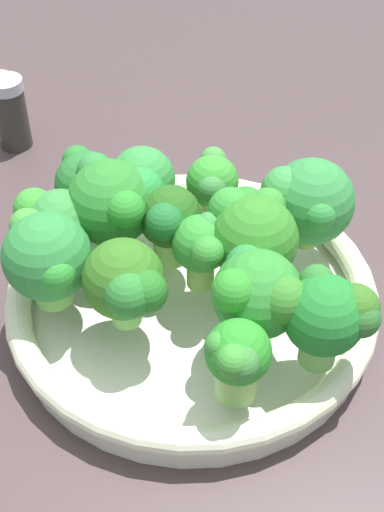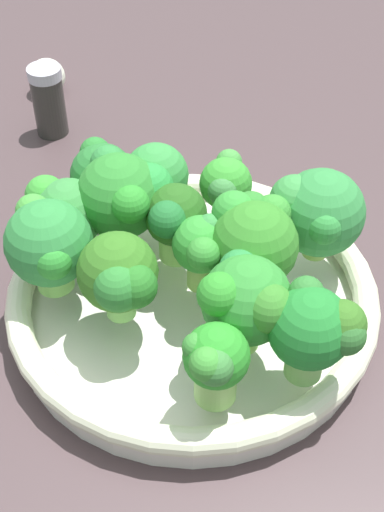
# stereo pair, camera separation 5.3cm
# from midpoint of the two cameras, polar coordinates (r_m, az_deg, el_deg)

# --- Properties ---
(ground_plane) EXTENTS (1.30, 1.30, 0.03)m
(ground_plane) POSITION_cam_midpoint_polar(r_m,az_deg,el_deg) (0.58, 3.77, -5.69)
(ground_plane) COLOR #463638
(bowl) EXTENTS (0.28, 0.28, 0.04)m
(bowl) POSITION_cam_midpoint_polar(r_m,az_deg,el_deg) (0.56, 2.69, -3.65)
(bowl) COLOR silver
(bowl) RESTS_ON ground_plane
(broccoli_floret_0) EXTENTS (0.06, 0.06, 0.07)m
(broccoli_floret_0) POSITION_cam_midpoint_polar(r_m,az_deg,el_deg) (0.49, -2.68, -1.80)
(broccoli_floret_0) COLOR #7BC15A
(broccoli_floret_0) RESTS_ON bowl
(broccoli_floret_1) EXTENTS (0.05, 0.04, 0.06)m
(broccoli_floret_1) POSITION_cam_midpoint_polar(r_m,az_deg,el_deg) (0.52, 3.58, 0.32)
(broccoli_floret_1) COLOR #86B34F
(broccoli_floret_1) RESTS_ON bowl
(broccoli_floret_2) EXTENTS (0.06, 0.06, 0.07)m
(broccoli_floret_2) POSITION_cam_midpoint_polar(r_m,az_deg,el_deg) (0.47, 12.90, -5.75)
(broccoli_floret_2) COLOR #7DB75E
(broccoli_floret_2) RESTS_ON bowl
(broccoli_floret_3) EXTENTS (0.05, 0.04, 0.06)m
(broccoli_floret_3) POSITION_cam_midpoint_polar(r_m,az_deg,el_deg) (0.58, 5.06, 5.49)
(broccoli_floret_3) COLOR #A1C761
(broccoli_floret_3) RESTS_ON bowl
(broccoli_floret_4) EXTENTS (0.05, 0.04, 0.06)m
(broccoli_floret_4) POSITION_cam_midpoint_polar(r_m,az_deg,el_deg) (0.45, 5.13, -8.44)
(broccoli_floret_4) COLOR #88BC5E
(broccoli_floret_4) RESTS_ON bowl
(broccoli_floret_5) EXTENTS (0.07, 0.06, 0.07)m
(broccoli_floret_5) POSITION_cam_midpoint_polar(r_m,az_deg,el_deg) (0.52, -8.41, 0.80)
(broccoli_floret_5) COLOR #80C459
(broccoli_floret_5) RESTS_ON bowl
(broccoli_floret_6) EXTENTS (0.05, 0.06, 0.06)m
(broccoli_floret_6) POSITION_cam_midpoint_polar(r_m,az_deg,el_deg) (0.56, -7.41, 3.41)
(broccoli_floret_6) COLOR #8FCB60
(broccoli_floret_6) RESTS_ON bowl
(broccoli_floret_7) EXTENTS (0.07, 0.07, 0.08)m
(broccoli_floret_7) POSITION_cam_midpoint_polar(r_m,az_deg,el_deg) (0.56, 12.47, 3.27)
(broccoli_floret_7) COLOR #87B14D
(broccoli_floret_7) RESTS_ON bowl
(broccoli_floret_8) EXTENTS (0.06, 0.05, 0.07)m
(broccoli_floret_8) POSITION_cam_midpoint_polar(r_m,az_deg,el_deg) (0.54, 1.29, 2.73)
(broccoli_floret_8) COLOR #9BD968
(broccoli_floret_8) RESTS_ON bowl
(broccoli_floret_9) EXTENTS (0.06, 0.05, 0.07)m
(broccoli_floret_9) POSITION_cam_midpoint_polar(r_m,az_deg,el_deg) (0.58, -0.46, 6.04)
(broccoli_floret_9) COLOR #89C367
(broccoli_floret_9) RESTS_ON bowl
(broccoli_floret_10) EXTENTS (0.07, 0.07, 0.08)m
(broccoli_floret_10) POSITION_cam_midpoint_polar(r_m,az_deg,el_deg) (0.52, 7.74, 1.36)
(broccoli_floret_10) COLOR #98CF73
(broccoli_floret_10) RESTS_ON bowl
(broccoli_floret_11) EXTENTS (0.07, 0.07, 0.08)m
(broccoli_floret_11) POSITION_cam_midpoint_polar(r_m,az_deg,el_deg) (0.55, -2.65, 4.72)
(broccoli_floret_11) COLOR #A2CC70
(broccoli_floret_11) RESTS_ON bowl
(broccoli_floret_12) EXTENTS (0.06, 0.06, 0.07)m
(broccoli_floret_12) POSITION_cam_midpoint_polar(r_m,az_deg,el_deg) (0.48, 7.45, -3.59)
(broccoli_floret_12) COLOR #91CF5A
(broccoli_floret_12) RESTS_ON bowl
(broccoli_floret_13) EXTENTS (0.05, 0.06, 0.07)m
(broccoli_floret_13) POSITION_cam_midpoint_polar(r_m,az_deg,el_deg) (0.59, -4.44, 6.32)
(broccoli_floret_13) COLOR #7CB050
(broccoli_floret_13) RESTS_ON bowl
(garlic_bulb) EXTENTS (0.04, 0.04, 0.04)m
(garlic_bulb) POSITION_cam_midpoint_polar(r_m,az_deg,el_deg) (0.84, -9.51, 13.66)
(garlic_bulb) COLOR white
(garlic_bulb) RESTS_ON ground_plane
(pepper_shaker) EXTENTS (0.03, 0.03, 0.07)m
(pepper_shaker) POSITION_cam_midpoint_polar(r_m,az_deg,el_deg) (0.76, -9.23, 11.87)
(pepper_shaker) COLOR #302E2B
(pepper_shaker) RESTS_ON ground_plane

